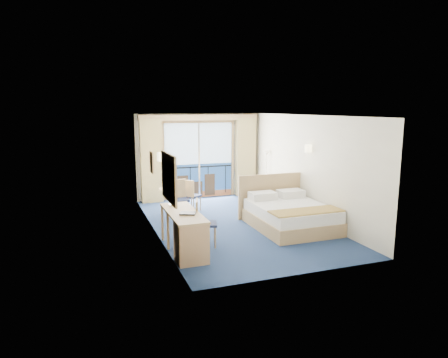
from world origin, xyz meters
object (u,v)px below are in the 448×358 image
(round_table, at_px, (172,194))
(table_chair_a, at_px, (191,194))
(armchair, at_px, (257,192))
(table_chair_b, at_px, (179,196))
(desk, at_px, (189,237))
(bed, at_px, (289,214))
(nightstand, at_px, (288,204))
(floor_lamp, at_px, (266,163))
(desk_chair, at_px, (203,220))

(round_table, xyz_separation_m, table_chair_a, (0.49, -0.16, 0.01))
(armchair, height_order, table_chair_b, table_chair_b)
(desk, bearing_deg, bed, 23.28)
(bed, distance_m, armchair, 2.71)
(desk, bearing_deg, nightstand, 35.49)
(bed, distance_m, table_chair_a, 2.94)
(floor_lamp, height_order, table_chair_a, floor_lamp)
(floor_lamp, height_order, desk, floor_lamp)
(bed, bearing_deg, nightstand, 62.61)
(round_table, relative_size, table_chair_b, 0.75)
(desk, bearing_deg, armchair, 50.69)
(armchair, bearing_deg, table_chair_a, -22.00)
(bed, xyz_separation_m, desk_chair, (-2.36, -0.56, 0.24))
(floor_lamp, distance_m, table_chair_a, 2.76)
(floor_lamp, height_order, table_chair_b, floor_lamp)
(nightstand, relative_size, desk_chair, 0.50)
(desk, xyz_separation_m, table_chair_b, (0.52, 3.05, 0.11))
(nightstand, height_order, floor_lamp, floor_lamp)
(floor_lamp, distance_m, round_table, 3.20)
(floor_lamp, xyz_separation_m, table_chair_a, (-2.61, -0.60, -0.67))
(bed, bearing_deg, round_table, 134.05)
(bed, relative_size, table_chair_a, 2.41)
(desk_chair, bearing_deg, round_table, 16.73)
(nightstand, height_order, armchair, armchair)
(armchair, height_order, round_table, round_table)
(nightstand, bearing_deg, desk_chair, -148.82)
(floor_lamp, relative_size, desk_chair, 1.57)
(desk, height_order, desk_chair, desk_chair)
(nightstand, distance_m, table_chair_b, 3.03)
(bed, relative_size, floor_lamp, 1.40)
(desk_chair, relative_size, table_chair_a, 1.10)
(round_table, bearing_deg, desk, -97.42)
(nightstand, height_order, desk, desk)
(desk_chair, distance_m, table_chair_b, 2.40)
(desk, bearing_deg, desk_chair, 54.89)
(round_table, height_order, table_chair_a, table_chair_a)
(armchair, distance_m, floor_lamp, 0.96)
(floor_lamp, distance_m, table_chair_b, 3.27)
(nightstand, distance_m, armchair, 1.45)
(desk, bearing_deg, floor_lamp, 48.80)
(nightstand, bearing_deg, round_table, 158.87)
(floor_lamp, bearing_deg, table_chair_a, -167.10)
(bed, xyz_separation_m, armchair, (0.37, 2.69, -0.00))
(bed, relative_size, desk_chair, 2.20)
(bed, distance_m, round_table, 3.38)
(floor_lamp, xyz_separation_m, desk, (-3.57, -4.08, -0.73))
(bed, bearing_deg, table_chair_a, 129.46)
(desk_chair, bearing_deg, bed, -59.63)
(table_chair_b, bearing_deg, desk_chair, -92.78)
(bed, relative_size, round_table, 2.95)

